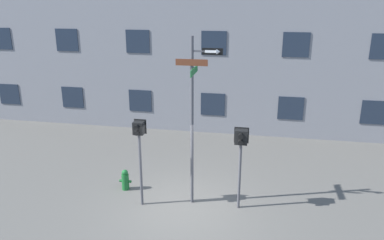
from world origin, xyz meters
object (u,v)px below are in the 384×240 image
(street_sign_pole, at_px, (194,110))
(pedestrian_signal_right, at_px, (241,146))
(fire_hydrant, at_px, (125,180))
(pedestrian_signal_left, at_px, (139,141))

(street_sign_pole, xyz_separation_m, pedestrian_signal_right, (1.35, -0.05, -0.95))
(street_sign_pole, xyz_separation_m, fire_hydrant, (-2.33, 0.40, -2.59))
(pedestrian_signal_left, bearing_deg, fire_hydrant, 135.53)
(street_sign_pole, height_order, fire_hydrant, street_sign_pole)
(street_sign_pole, bearing_deg, pedestrian_signal_left, -164.90)
(pedestrian_signal_left, bearing_deg, street_sign_pole, 15.10)
(fire_hydrant, bearing_deg, street_sign_pole, -9.62)
(street_sign_pole, relative_size, pedestrian_signal_right, 2.01)
(pedestrian_signal_left, bearing_deg, pedestrian_signal_right, 7.05)
(street_sign_pole, distance_m, fire_hydrant, 3.51)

